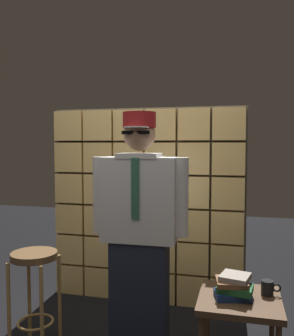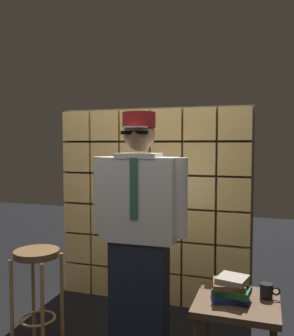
{
  "view_description": "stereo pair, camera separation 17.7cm",
  "coord_description": "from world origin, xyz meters",
  "px_view_note": "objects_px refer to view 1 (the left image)",
  "views": [
    {
      "loc": [
        0.91,
        -2.17,
        1.56
      ],
      "look_at": [
        0.25,
        0.43,
        1.39
      ],
      "focal_mm": 39.49,
      "sensor_mm": 36.0,
      "label": 1
    },
    {
      "loc": [
        1.08,
        -2.12,
        1.56
      ],
      "look_at": [
        0.25,
        0.43,
        1.39
      ],
      "focal_mm": 39.49,
      "sensor_mm": 36.0,
      "label": 2
    }
  ],
  "objects_px": {
    "book_stack": "(234,287)",
    "side_table": "(239,309)",
    "standing_person": "(139,231)",
    "coffee_mug": "(268,288)",
    "bar_stool": "(35,278)"
  },
  "relations": [
    {
      "from": "book_stack",
      "to": "coffee_mug",
      "type": "xyz_separation_m",
      "value": [
        0.22,
        0.11,
        -0.03
      ]
    },
    {
      "from": "book_stack",
      "to": "side_table",
      "type": "bearing_deg",
      "value": 27.24
    },
    {
      "from": "bar_stool",
      "to": "book_stack",
      "type": "bearing_deg",
      "value": -1.2
    },
    {
      "from": "coffee_mug",
      "to": "bar_stool",
      "type": "bearing_deg",
      "value": -177.41
    },
    {
      "from": "bar_stool",
      "to": "coffee_mug",
      "type": "height_order",
      "value": "bar_stool"
    },
    {
      "from": "side_table",
      "to": "book_stack",
      "type": "bearing_deg",
      "value": -152.76
    },
    {
      "from": "bar_stool",
      "to": "book_stack",
      "type": "xyz_separation_m",
      "value": [
        1.45,
        -0.03,
        0.09
      ]
    },
    {
      "from": "standing_person",
      "to": "side_table",
      "type": "bearing_deg",
      "value": -14.31
    },
    {
      "from": "standing_person",
      "to": "coffee_mug",
      "type": "relative_size",
      "value": 14.21
    },
    {
      "from": "side_table",
      "to": "coffee_mug",
      "type": "height_order",
      "value": "coffee_mug"
    },
    {
      "from": "standing_person",
      "to": "bar_stool",
      "type": "height_order",
      "value": "standing_person"
    },
    {
      "from": "side_table",
      "to": "book_stack",
      "type": "distance_m",
      "value": 0.16
    },
    {
      "from": "book_stack",
      "to": "standing_person",
      "type": "bearing_deg",
      "value": 164.95
    },
    {
      "from": "coffee_mug",
      "to": "book_stack",
      "type": "bearing_deg",
      "value": -154.09
    },
    {
      "from": "bar_stool",
      "to": "side_table",
      "type": "bearing_deg",
      "value": -0.39
    }
  ]
}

